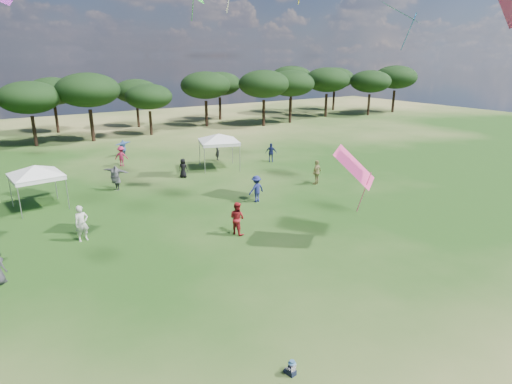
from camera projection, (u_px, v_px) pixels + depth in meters
tree_line at (74, 91)px, 49.17m from camera, size 108.78×17.63×7.77m
tent_left at (35, 167)px, 26.47m from camera, size 5.79×5.79×3.11m
tent_right at (219, 135)px, 36.04m from camera, size 6.04×6.04×3.31m
toddler at (291, 368)px, 12.96m from camera, size 0.36×0.40×0.51m
festival_crowd at (106, 182)px, 29.79m from camera, size 28.32×23.65×1.93m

